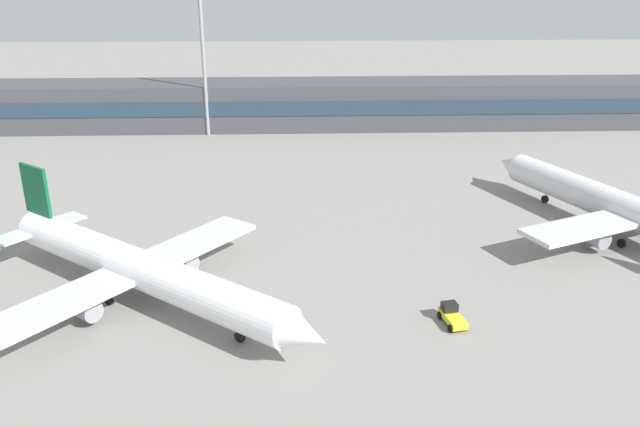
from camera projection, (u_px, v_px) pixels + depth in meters
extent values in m
plane|color=gray|center=(318.00, 236.00, 79.76)|extent=(400.00, 400.00, 0.00)
cube|color=#3F4247|center=(309.00, 104.00, 129.92)|extent=(151.40, 12.00, 9.00)
cube|color=#263847|center=(309.00, 109.00, 124.13)|extent=(143.83, 0.16, 2.80)
cylinder|color=white|center=(141.00, 270.00, 63.71)|extent=(31.35, 25.71, 3.88)
cone|color=white|center=(305.00, 335.00, 52.72)|extent=(5.63, 5.53, 3.69)
cone|color=white|center=(27.00, 224.00, 74.60)|extent=(4.73, 4.53, 2.72)
cube|color=#0C5933|center=(36.00, 190.00, 71.17)|extent=(3.77, 3.06, 5.62)
cube|color=silver|center=(41.00, 228.00, 73.00)|extent=(8.55, 9.81, 0.25)
cube|color=silver|center=(135.00, 270.00, 64.38)|extent=(22.74, 27.16, 0.51)
cylinder|color=gray|center=(84.00, 308.00, 60.30)|extent=(3.83, 3.62, 2.04)
cylinder|color=gray|center=(182.00, 261.00, 69.52)|extent=(3.83, 3.62, 2.04)
cylinder|color=black|center=(240.00, 337.00, 57.73)|extent=(1.06, 0.95, 1.02)
cylinder|color=black|center=(109.00, 300.00, 63.88)|extent=(1.06, 0.95, 1.02)
cylinder|color=black|center=(151.00, 280.00, 67.88)|extent=(1.06, 0.95, 1.02)
cylinder|color=silver|center=(628.00, 211.00, 78.28)|extent=(18.80, 36.36, 4.00)
cone|color=silver|center=(511.00, 164.00, 95.69)|extent=(5.24, 5.55, 3.80)
cube|color=silver|center=(634.00, 216.00, 77.52)|extent=(30.98, 17.25, 0.53)
cylinder|color=gray|center=(594.00, 236.00, 75.52)|extent=(3.28, 3.93, 2.11)
cylinder|color=black|center=(545.00, 199.00, 90.49)|extent=(0.81, 1.13, 1.05)
cylinder|color=black|center=(621.00, 243.00, 76.50)|extent=(0.81, 1.13, 1.05)
cube|color=yellow|center=(453.00, 318.00, 60.44)|extent=(2.17, 3.82, 0.60)
cube|color=black|center=(449.00, 307.00, 61.01)|extent=(1.59, 1.35, 0.90)
cylinder|color=black|center=(455.00, 313.00, 61.80)|extent=(0.38, 0.74, 0.70)
cylinder|color=black|center=(440.00, 315.00, 61.47)|extent=(0.38, 0.74, 0.70)
cylinder|color=black|center=(466.00, 326.00, 59.63)|extent=(0.38, 0.74, 0.70)
cylinder|color=black|center=(450.00, 328.00, 59.29)|extent=(0.38, 0.74, 0.70)
cylinder|color=gray|center=(203.00, 57.00, 119.92)|extent=(0.70, 0.70, 29.56)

